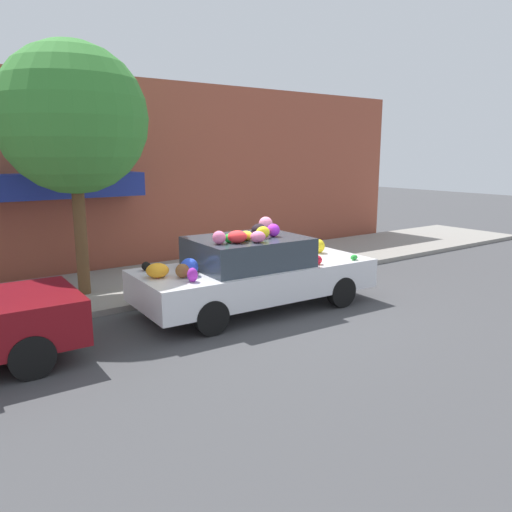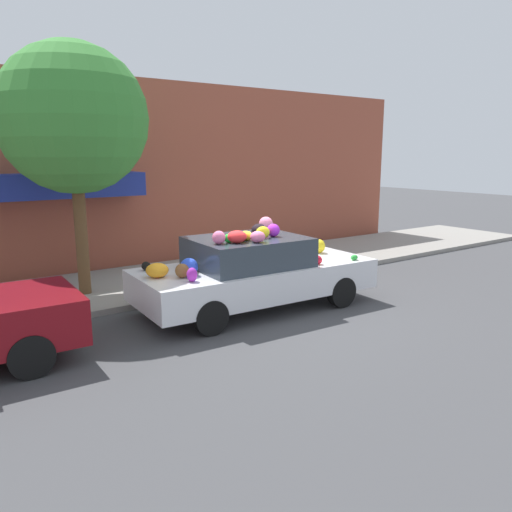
{
  "view_description": "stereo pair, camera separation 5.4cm",
  "coord_description": "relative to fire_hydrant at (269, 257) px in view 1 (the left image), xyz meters",
  "views": [
    {
      "loc": [
        -5.31,
        -7.53,
        2.88
      ],
      "look_at": [
        0.0,
        -0.09,
        1.01
      ],
      "focal_mm": 35.0,
      "sensor_mm": 36.0,
      "label": 1
    },
    {
      "loc": [
        -5.27,
        -7.56,
        2.88
      ],
      "look_at": [
        0.0,
        -0.09,
        1.01
      ],
      "focal_mm": 35.0,
      "sensor_mm": 36.0,
      "label": 2
    }
  ],
  "objects": [
    {
      "name": "fire_hydrant",
      "position": [
        0.0,
        0.0,
        0.0
      ],
      "size": [
        0.2,
        0.2,
        0.7
      ],
      "color": "gold",
      "rests_on": "sidewalk_curb"
    },
    {
      "name": "street_tree",
      "position": [
        -4.22,
        0.6,
        3.06
      ],
      "size": [
        2.84,
        2.84,
        4.84
      ],
      "color": "brown",
      "rests_on": "sidewalk_curb"
    },
    {
      "name": "art_car",
      "position": [
        -1.8,
        -1.88,
        0.26
      ],
      "size": [
        4.61,
        2.04,
        1.65
      ],
      "rotation": [
        0.0,
        0.0,
        -0.05
      ],
      "color": "silver",
      "rests_on": "ground"
    },
    {
      "name": "ground_plane",
      "position": [
        -1.74,
        -1.8,
        -0.46
      ],
      "size": [
        60.0,
        60.0,
        0.0
      ],
      "primitive_type": "plane",
      "color": "#424244"
    },
    {
      "name": "building_facade",
      "position": [
        -1.91,
        3.11,
        1.91
      ],
      "size": [
        18.0,
        1.2,
        4.77
      ],
      "color": "#9E4C38",
      "rests_on": "ground"
    },
    {
      "name": "sidewalk_curb",
      "position": [
        -1.74,
        0.9,
        -0.4
      ],
      "size": [
        24.0,
        3.2,
        0.12
      ],
      "color": "gray",
      "rests_on": "ground"
    }
  ]
}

